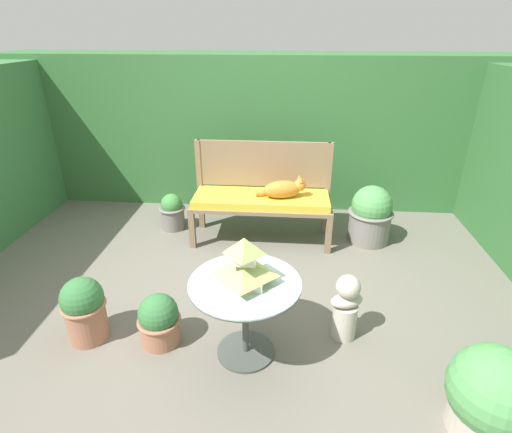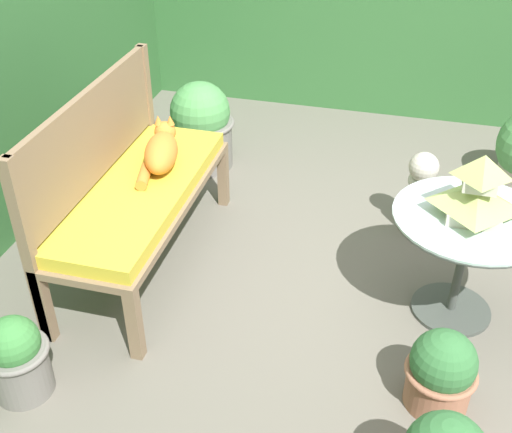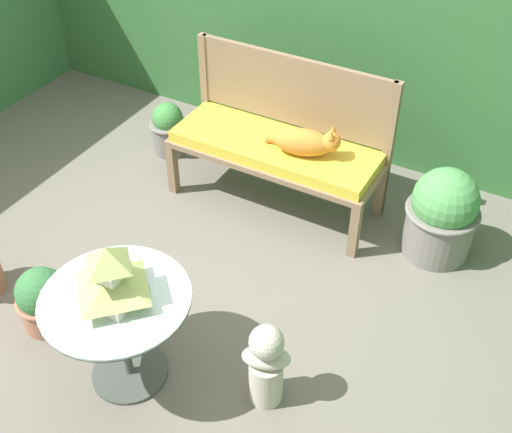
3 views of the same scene
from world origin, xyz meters
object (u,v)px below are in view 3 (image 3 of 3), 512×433
object	(u,v)px
pagoda_birdhouse	(111,277)
garden_bench	(275,151)
potted_plant_path_edge	(442,215)
potted_plant_table_near	(169,129)
potted_plant_bench_right	(43,299)
patio_table	(118,315)
garden_bust	(266,364)
cat	(305,142)

from	to	relation	value
pagoda_birdhouse	garden_bench	bearing A→B (deg)	90.43
pagoda_birdhouse	potted_plant_path_edge	distance (m)	2.14
potted_plant_table_near	potted_plant_path_edge	distance (m)	2.19
potted_plant_bench_right	pagoda_birdhouse	bearing A→B (deg)	-5.54
garden_bench	potted_plant_table_near	distance (m)	1.07
patio_table	potted_plant_table_near	bearing A→B (deg)	119.01
garden_bust	potted_plant_bench_right	xyz separation A→B (m)	(-1.34, -0.17, -0.08)
potted_plant_bench_right	potted_plant_path_edge	bearing A→B (deg)	43.68
cat	pagoda_birdhouse	size ratio (longest dim) A/B	1.58
garden_bench	pagoda_birdhouse	bearing A→B (deg)	-89.57
cat	garden_bust	distance (m)	1.55
patio_table	potted_plant_bench_right	distance (m)	0.70
garden_bust	potted_plant_table_near	size ratio (longest dim) A/B	1.27
cat	potted_plant_table_near	xyz separation A→B (m)	(-1.26, 0.21, -0.40)
patio_table	potted_plant_bench_right	bearing A→B (deg)	174.46
garden_bench	cat	world-z (taller)	cat
garden_bust	potted_plant_path_edge	xyz separation A→B (m)	(0.43, 1.53, 0.03)
garden_bust	cat	bearing A→B (deg)	87.40
garden_bust	potted_plant_bench_right	world-z (taller)	garden_bust
pagoda_birdhouse	potted_plant_bench_right	world-z (taller)	pagoda_birdhouse
patio_table	garden_bust	bearing A→B (deg)	17.99
cat	garden_bust	world-z (taller)	cat
cat	potted_plant_table_near	bearing A→B (deg)	156.53
cat	garden_bust	bearing A→B (deg)	-85.02
pagoda_birdhouse	patio_table	bearing A→B (deg)	90.00
potted_plant_bench_right	potted_plant_path_edge	world-z (taller)	potted_plant_path_edge
patio_table	potted_plant_table_near	world-z (taller)	patio_table
pagoda_birdhouse	garden_bust	world-z (taller)	pagoda_birdhouse
cat	patio_table	xyz separation A→B (m)	(-0.22, -1.66, -0.13)
pagoda_birdhouse	potted_plant_path_edge	world-z (taller)	pagoda_birdhouse
garden_bust	potted_plant_path_edge	distance (m)	1.59
garden_bust	potted_plant_table_near	xyz separation A→B (m)	(-1.75, 1.64, -0.06)
garden_bench	pagoda_birdhouse	world-z (taller)	pagoda_birdhouse
garden_bench	cat	xyz separation A→B (m)	(0.23, -0.03, 0.17)
potted_plant_path_edge	garden_bench	bearing A→B (deg)	-176.68
cat	potted_plant_bench_right	distance (m)	1.86
pagoda_birdhouse	garden_bust	bearing A→B (deg)	17.99
garden_bench	potted_plant_path_edge	xyz separation A→B (m)	(1.16, 0.07, -0.14)
garden_bench	potted_plant_path_edge	world-z (taller)	potted_plant_path_edge
potted_plant_table_near	potted_plant_path_edge	xyz separation A→B (m)	(2.18, -0.11, 0.10)
garden_bench	potted_plant_table_near	size ratio (longest dim) A/B	3.49
pagoda_birdhouse	potted_plant_table_near	distance (m)	2.20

